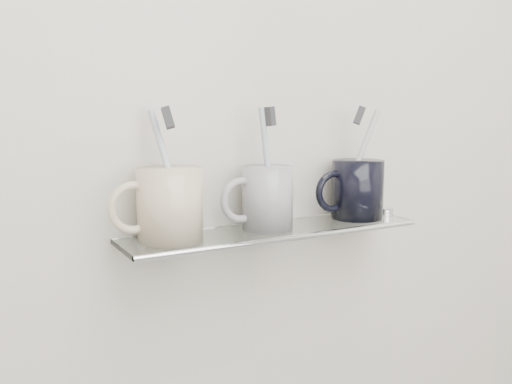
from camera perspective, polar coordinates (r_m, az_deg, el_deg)
wall_back at (r=0.96m, az=-0.11°, el=5.78°), size 2.50×0.00×2.50m
shelf_glass at (r=0.93m, az=1.73°, el=-3.92°), size 0.50×0.12×0.01m
shelf_rail at (r=0.88m, az=3.58°, el=-4.62°), size 0.50×0.01×0.01m
bracket_left at (r=0.89m, az=-11.61°, el=-5.39°), size 0.02×0.03×0.02m
bracket_right at (r=1.09m, az=10.04°, el=-2.78°), size 0.02×0.03×0.02m
mug_left at (r=0.85m, az=-8.60°, el=-1.23°), size 0.11×0.11×0.11m
mug_left_handle at (r=0.83m, az=-12.12°, el=-1.54°), size 0.08×0.01×0.08m
toothbrush_left at (r=0.84m, az=-8.67°, el=1.90°), size 0.05×0.06×0.18m
bristles_left at (r=0.84m, az=-8.80°, el=7.35°), size 0.02×0.03×0.04m
mug_center at (r=0.92m, az=1.16°, el=-0.57°), size 0.10×0.10×0.10m
mug_center_handle at (r=0.90m, az=-1.46°, el=-0.81°), size 0.07×0.01×0.07m
toothbrush_center at (r=0.91m, az=1.17°, el=2.53°), size 0.03×0.02×0.19m
bristles_center at (r=0.91m, az=1.19°, el=7.55°), size 0.02×0.03×0.03m
mug_right at (r=1.02m, az=10.10°, el=0.27°), size 0.11×0.11×0.10m
mug_right_handle at (r=0.99m, az=7.77°, el=0.05°), size 0.07×0.01×0.07m
toothbrush_right at (r=1.02m, az=10.18°, el=3.03°), size 0.08×0.03×0.18m
bristles_right at (r=1.01m, az=10.30°, el=7.55°), size 0.03×0.03×0.03m
chrome_cap at (r=1.07m, az=12.75°, el=-1.86°), size 0.03×0.03×0.01m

